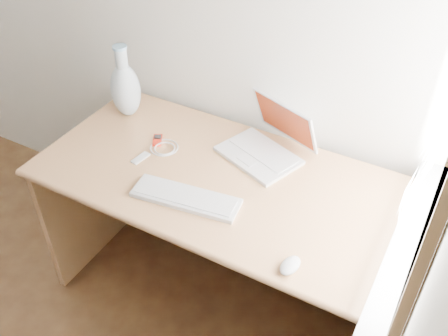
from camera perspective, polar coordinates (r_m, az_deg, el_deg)
The scene contains 8 objects.
desk at distance 2.17m, azimuth 0.45°, elevation -3.92°, with size 1.44×0.72×0.76m.
laptop at distance 2.06m, azimuth 4.52°, elevation 3.00°, with size 0.37×0.36×0.22m.
external_keyboard at distance 1.86m, azimuth -4.39°, elevation -3.38°, with size 0.42×0.18×0.02m.
mouse at distance 1.64m, azimuth 7.57°, elevation -10.98°, with size 0.05×0.09×0.03m, color white.
ipod at distance 2.16m, azimuth -7.62°, elevation 3.18°, with size 0.07×0.09×0.01m.
cable_coil at distance 2.12m, azimuth -6.85°, elevation 2.33°, with size 0.12×0.12×0.01m, color white.
remote at distance 2.07m, azimuth -9.52°, elevation 1.13°, with size 0.03×0.09×0.01m, color white.
vase at distance 2.29m, azimuth -11.20°, elevation 8.95°, with size 0.13×0.13×0.34m.
Camera 1 is at (1.70, 0.05, 2.03)m, focal length 40.00 mm.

